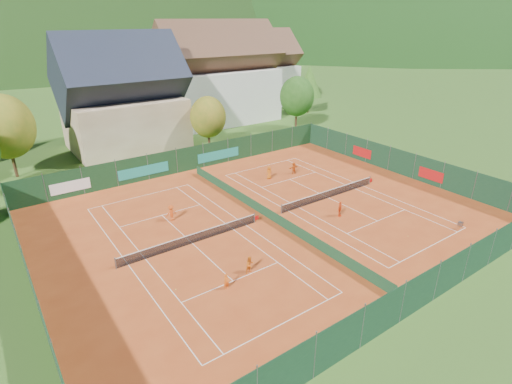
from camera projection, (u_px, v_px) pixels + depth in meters
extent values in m
plane|color=#2E551A|center=(268.00, 218.00, 37.86)|extent=(600.00, 600.00, 0.00)
cube|color=#AB4119|center=(268.00, 218.00, 37.85)|extent=(40.00, 32.00, 0.01)
cube|color=white|center=(141.00, 196.00, 42.47)|extent=(10.97, 0.06, 0.00)
cube|color=white|center=(280.00, 325.00, 24.73)|extent=(10.97, 0.06, 0.00)
cube|color=white|center=(128.00, 265.00, 30.70)|extent=(0.06, 23.77, 0.00)
cube|color=white|center=(246.00, 225.00, 36.51)|extent=(0.06, 23.77, 0.00)
cube|color=white|center=(146.00, 259.00, 31.42)|extent=(0.06, 23.77, 0.00)
cube|color=white|center=(234.00, 230.00, 35.79)|extent=(0.06, 23.77, 0.00)
cube|color=white|center=(162.00, 215.00, 38.38)|extent=(8.23, 0.06, 0.00)
cube|color=white|center=(233.00, 281.00, 28.83)|extent=(8.23, 0.06, 0.00)
cube|color=white|center=(192.00, 243.00, 33.60)|extent=(0.06, 12.80, 0.00)
cube|color=white|center=(262.00, 166.00, 50.96)|extent=(10.97, 0.06, 0.00)
cube|color=white|center=(431.00, 246.00, 33.22)|extent=(10.97, 0.06, 0.00)
cube|color=white|center=(289.00, 211.00, 39.18)|extent=(0.06, 23.77, 0.00)
cube|color=white|center=(364.00, 186.00, 44.99)|extent=(0.06, 23.77, 0.00)
cube|color=white|center=(299.00, 208.00, 39.90)|extent=(0.06, 23.77, 0.00)
cube|color=white|center=(355.00, 189.00, 44.27)|extent=(0.06, 23.77, 0.00)
cube|color=white|center=(290.00, 179.00, 46.86)|extent=(8.23, 0.06, 0.00)
cube|color=white|center=(378.00, 221.00, 37.31)|extent=(8.23, 0.06, 0.00)
cube|color=white|center=(329.00, 198.00, 42.09)|extent=(0.06, 12.80, 0.00)
cylinder|color=#59595B|center=(116.00, 263.00, 30.01)|extent=(0.10, 0.10, 1.02)
cylinder|color=#59595B|center=(254.00, 218.00, 36.80)|extent=(0.10, 0.10, 1.02)
cube|color=black|center=(192.00, 239.00, 33.42)|extent=(12.80, 0.02, 0.86)
cube|color=white|center=(192.00, 234.00, 33.25)|extent=(12.80, 0.04, 0.06)
cube|color=red|center=(257.00, 218.00, 36.95)|extent=(0.40, 0.04, 0.40)
cylinder|color=#59595B|center=(281.00, 209.00, 38.49)|extent=(0.10, 0.10, 1.02)
cylinder|color=#59595B|center=(369.00, 180.00, 45.28)|extent=(0.10, 0.10, 1.02)
cube|color=black|center=(329.00, 194.00, 41.91)|extent=(12.80, 0.02, 0.86)
cube|color=white|center=(329.00, 190.00, 41.73)|extent=(12.80, 0.04, 0.06)
cube|color=red|center=(371.00, 180.00, 45.44)|extent=(0.40, 0.04, 0.40)
cube|color=#163C23|center=(268.00, 213.00, 37.65)|extent=(0.03, 28.80, 1.00)
cube|color=#123218|center=(190.00, 159.00, 49.19)|extent=(40.00, 0.04, 3.00)
cube|color=teal|center=(144.00, 171.00, 46.08)|extent=(6.00, 0.03, 1.20)
cube|color=teal|center=(219.00, 155.00, 51.38)|extent=(6.00, 0.03, 1.20)
cube|color=silver|center=(71.00, 187.00, 41.84)|extent=(4.00, 0.03, 1.20)
cube|color=#12331E|center=(420.00, 292.00, 25.31)|extent=(40.00, 0.04, 3.00)
cube|color=#13351C|center=(30.00, 278.00, 26.64)|extent=(0.04, 32.00, 3.00)
cube|color=#12331E|center=(401.00, 162.00, 47.85)|extent=(0.04, 32.00, 3.00)
cube|color=#B21414|center=(431.00, 175.00, 44.95)|extent=(0.03, 3.00, 1.20)
cube|color=#B21414|center=(362.00, 152.00, 52.42)|extent=(0.03, 3.00, 1.20)
cube|color=beige|center=(126.00, 123.00, 57.24)|extent=(15.00, 12.00, 7.00)
cube|color=#1E2333|center=(120.00, 77.00, 54.62)|extent=(16.20, 12.00, 12.00)
cube|color=silver|center=(219.00, 96.00, 71.39)|extent=(20.00, 11.00, 9.00)
cube|color=brown|center=(217.00, 54.00, 68.47)|extent=(21.60, 11.00, 11.00)
cube|color=silver|center=(257.00, 86.00, 84.98)|extent=(16.00, 10.00, 8.00)
cube|color=brown|center=(257.00, 54.00, 82.37)|extent=(17.28, 10.00, 10.00)
cylinder|color=#4D301B|center=(14.00, 164.00, 47.08)|extent=(0.36, 0.36, 3.15)
ellipsoid|color=olive|center=(5.00, 127.00, 45.26)|extent=(6.44, 6.44, 7.40)
cylinder|color=#4C2C1B|center=(209.00, 141.00, 56.96)|extent=(0.36, 0.36, 2.45)
ellipsoid|color=olive|center=(208.00, 117.00, 55.55)|extent=(5.01, 5.01, 5.76)
cylinder|color=#4A2C1A|center=(296.00, 120.00, 67.92)|extent=(0.36, 0.36, 2.80)
ellipsoid|color=#225117|center=(297.00, 96.00, 66.31)|extent=(5.72, 5.72, 6.58)
cylinder|color=#442F18|center=(308.00, 105.00, 79.12)|extent=(0.36, 0.36, 3.15)
cone|color=#2F601B|center=(309.00, 81.00, 77.31)|extent=(5.04, 5.04, 5.85)
cylinder|color=#4D301B|center=(252.00, 102.00, 80.78)|extent=(0.36, 0.36, 3.50)
ellipsoid|color=olive|center=(252.00, 76.00, 78.77)|extent=(7.15, 7.15, 8.22)
ellipsoid|color=black|center=(25.00, 109.00, 284.08)|extent=(440.00, 440.00, 242.00)
ellipsoid|color=black|center=(363.00, 93.00, 322.41)|extent=(380.00, 380.00, 220.40)
cylinder|color=slate|center=(461.00, 226.00, 35.55)|extent=(0.02, 0.02, 0.80)
cylinder|color=slate|center=(463.00, 225.00, 35.71)|extent=(0.02, 0.02, 0.80)
cylinder|color=slate|center=(458.00, 225.00, 35.77)|extent=(0.02, 0.02, 0.80)
cylinder|color=slate|center=(459.00, 224.00, 35.93)|extent=(0.02, 0.02, 0.80)
cube|color=slate|center=(460.00, 224.00, 35.68)|extent=(0.34, 0.34, 0.30)
ellipsoid|color=#CCD833|center=(461.00, 223.00, 35.67)|extent=(0.28, 0.28, 0.16)
sphere|color=#CCD833|center=(176.00, 289.00, 27.91)|extent=(0.07, 0.07, 0.07)
sphere|color=#CCD833|center=(408.00, 236.00, 34.68)|extent=(0.07, 0.07, 0.07)
imported|color=#DB5C13|center=(227.00, 282.00, 27.75)|extent=(0.46, 0.30, 1.23)
imported|color=orange|center=(250.00, 265.00, 29.52)|extent=(0.75, 0.63, 1.40)
imported|color=#DC4C13|center=(171.00, 213.00, 37.14)|extent=(1.02, 0.60, 1.56)
imported|color=#F14B15|center=(340.00, 209.00, 37.92)|extent=(0.97, 0.77, 1.53)
imported|color=#CD6012|center=(269.00, 173.00, 46.78)|extent=(0.78, 0.54, 1.54)
imported|color=#D05112|center=(294.00, 168.00, 48.26)|extent=(1.37, 0.48, 1.46)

